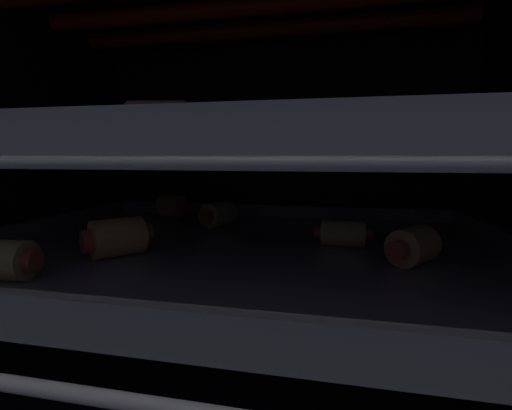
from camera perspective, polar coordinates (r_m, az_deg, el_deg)
ground_plane at (r=39.04cm, az=-1.47°, el=-26.12°), size 55.82×47.47×1.20cm
oven_wall_back at (r=55.19cm, az=3.98°, el=5.22°), size 55.82×1.20×37.35cm
oven_rack_lower at (r=33.78cm, az=-1.54°, el=-8.77°), size 50.96×44.17×0.70cm
baking_tray_lower at (r=33.52cm, az=-1.55°, el=-7.21°), size 47.47×35.05×2.51cm
pig_in_blanket_lower_0 at (r=50.80cm, az=-13.33°, el=-0.15°), size 5.32×3.54×3.05cm
pig_in_blanket_lower_1 at (r=34.56cm, az=13.77°, el=-4.42°), size 5.36×2.70×2.42cm
pig_in_blanket_lower_2 at (r=30.55cm, az=23.78°, el=-6.02°), size 4.58×5.17×2.92cm
pig_in_blanket_lower_3 at (r=30.24cm, az=-35.74°, el=-7.14°), size 5.44×3.25×2.77cm
pig_in_blanket_lower_4 at (r=43.28cm, az=-5.96°, el=-1.44°), size 4.13×5.72×2.92cm
pig_in_blanket_lower_5 at (r=32.37cm, az=-21.24°, el=-4.83°), size 5.13×5.53×3.24cm
oven_rack_upper at (r=32.36cm, az=-1.60°, el=7.44°), size 50.77×44.17×0.51cm
baking_tray_upper at (r=32.37cm, az=-1.61°, el=8.74°), size 47.47×35.05×2.13cm
pig_in_blanket_upper_0 at (r=39.09cm, az=22.97°, el=10.12°), size 4.29×5.33×2.66cm
pig_in_blanket_upper_1 at (r=21.73cm, az=-15.32°, el=12.53°), size 4.81×3.01×2.50cm
pig_in_blanket_upper_2 at (r=39.57cm, az=-4.55°, el=11.20°), size 5.42×5.70×3.39cm
pig_in_blanket_upper_4 at (r=39.10cm, az=-16.51°, el=10.54°), size 4.84×3.76×2.83cm
pig_in_blanket_upper_5 at (r=45.01cm, az=-24.69°, el=9.69°), size 3.58×5.97×2.73cm
pig_in_blanket_upper_6 at (r=31.86cm, az=-7.11°, el=11.14°), size 5.16×2.88×2.46cm
pig_in_blanket_upper_7 at (r=31.07cm, az=20.51°, el=11.03°), size 3.59×4.96×2.72cm
pig_in_blanket_upper_8 at (r=45.65cm, az=7.84°, el=10.39°), size 4.07×4.86×2.88cm
pig_in_blanket_upper_10 at (r=30.68cm, az=-33.53°, el=10.10°), size 6.29×3.39×2.53cm
pig_in_blanket_upper_11 at (r=42.20cm, az=-20.83°, el=9.86°), size 5.74×3.99×2.44cm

